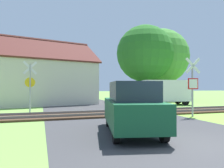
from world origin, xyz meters
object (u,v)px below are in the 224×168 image
stop_sign_near (193,84)px  parked_car (132,107)px  tree_far (161,57)px  crossing_sign_far (30,82)px  house (45,81)px  tree_right (145,54)px  mail_truck (165,91)px

stop_sign_near → parked_car: bearing=38.3°
tree_far → parked_car: (-11.93, -18.03, -4.70)m
tree_far → parked_car: bearing=-123.5°
crossing_sign_far → house: (1.06, 6.93, 0.26)m
tree_far → parked_car: size_ratio=2.15×
stop_sign_near → tree_right: (4.03, 13.72, 3.86)m
house → mail_truck: bearing=-37.1°
house → crossing_sign_far: bearing=-113.0°
tree_right → parked_car: (-8.91, -16.68, -4.75)m
crossing_sign_far → house: house is taller
stop_sign_near → house: size_ratio=0.32×
house → tree_far: bearing=-1.8°
stop_sign_near → tree_right: size_ratio=0.35×
crossing_sign_far → parked_car: crossing_sign_far is taller
crossing_sign_far → house: 7.02m
stop_sign_near → mail_truck: size_ratio=0.62×
crossing_sign_far → tree_far: tree_far is taller
house → tree_right: 12.16m
tree_right → tree_far: bearing=24.2°
crossing_sign_far → parked_car: bearing=-74.6°
house → mail_truck: 11.30m
crossing_sign_far → mail_truck: bearing=3.2°
crossing_sign_far → tree_far: bearing=23.6°
house → tree_far: size_ratio=1.10×
tree_right → mail_truck: size_ratio=1.76×
mail_truck → parked_car: 13.05m
crossing_sign_far → mail_truck: crossing_sign_far is taller
house → tree_far: (14.52, 3.20, 3.43)m
stop_sign_near → tree_right: tree_right is taller
crossing_sign_far → tree_far: (15.59, 10.14, 3.69)m
house → mail_truck: (10.38, -4.37, -0.93)m
tree_far → mail_truck: 9.66m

